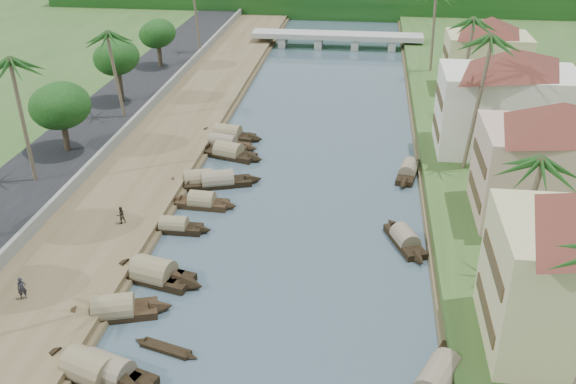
# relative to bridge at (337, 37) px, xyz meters

# --- Properties ---
(ground) EXTENTS (220.00, 220.00, 0.00)m
(ground) POSITION_rel_bridge_xyz_m (-0.00, -72.00, -1.72)
(ground) COLOR #3C4F5A
(ground) RESTS_ON ground
(left_bank) EXTENTS (10.00, 180.00, 0.80)m
(left_bank) POSITION_rel_bridge_xyz_m (-16.00, -52.00, -1.32)
(left_bank) COLOR brown
(left_bank) RESTS_ON ground
(right_bank) EXTENTS (16.00, 180.00, 1.20)m
(right_bank) POSITION_rel_bridge_xyz_m (19.00, -52.00, -1.12)
(right_bank) COLOR #325120
(right_bank) RESTS_ON ground
(road) EXTENTS (8.00, 180.00, 1.40)m
(road) POSITION_rel_bridge_xyz_m (-24.50, -52.00, -1.02)
(road) COLOR black
(road) RESTS_ON ground
(retaining_wall) EXTENTS (0.40, 180.00, 1.10)m
(retaining_wall) POSITION_rel_bridge_xyz_m (-20.20, -52.00, -0.37)
(retaining_wall) COLOR gray
(retaining_wall) RESTS_ON left_bank
(bridge) EXTENTS (28.00, 4.00, 2.40)m
(bridge) POSITION_rel_bridge_xyz_m (0.00, 0.00, 0.00)
(bridge) COLOR #A5A49A
(bridge) RESTS_ON ground
(building_mid) EXTENTS (14.11, 14.11, 9.70)m
(building_mid) POSITION_rel_bridge_xyz_m (19.99, -58.00, 4.41)
(building_mid) COLOR tan
(building_mid) RESTS_ON right_bank
(building_far) EXTENTS (15.59, 15.59, 10.20)m
(building_far) POSITION_rel_bridge_xyz_m (18.99, -44.00, 4.66)
(building_far) COLOR #ECE7CE
(building_far) RESTS_ON right_bank
(building_distant) EXTENTS (12.62, 12.62, 9.20)m
(building_distant) POSITION_rel_bridge_xyz_m (19.99, -24.00, 4.16)
(building_distant) COLOR #C9BE87
(building_distant) RESTS_ON right_bank
(sampan_1) EXTENTS (8.52, 4.62, 2.46)m
(sampan_1) POSITION_rel_bridge_xyz_m (-9.79, -79.10, -1.30)
(sampan_1) COLOR black
(sampan_1) RESTS_ON ground
(sampan_3) EXTENTS (8.50, 4.21, 2.25)m
(sampan_3) POSITION_rel_bridge_xyz_m (-8.74, -79.11, -1.31)
(sampan_3) COLOR black
(sampan_3) RESTS_ON ground
(sampan_4) EXTENTS (8.13, 3.98, 2.26)m
(sampan_4) POSITION_rel_bridge_xyz_m (-10.51, -73.46, -1.31)
(sampan_4) COLOR black
(sampan_4) RESTS_ON ground
(sampan_5) EXTENTS (8.30, 3.94, 2.53)m
(sampan_5) POSITION_rel_bridge_xyz_m (-9.13, -69.02, -1.30)
(sampan_5) COLOR black
(sampan_5) RESTS_ON ground
(sampan_6) EXTENTS (7.12, 3.18, 2.10)m
(sampan_6) POSITION_rel_bridge_xyz_m (-9.63, -68.71, -1.31)
(sampan_6) COLOR black
(sampan_6) RESTS_ON ground
(sampan_7) EXTENTS (6.45, 1.55, 1.78)m
(sampan_7) POSITION_rel_bridge_xyz_m (-9.70, -62.12, -1.32)
(sampan_7) COLOR black
(sampan_7) RESTS_ON ground
(sampan_8) EXTENTS (6.53, 1.97, 2.03)m
(sampan_8) POSITION_rel_bridge_xyz_m (-8.47, -57.66, -1.31)
(sampan_8) COLOR black
(sampan_8) RESTS_ON ground
(sampan_9) EXTENTS (8.77, 4.34, 2.20)m
(sampan_9) POSITION_rel_bridge_xyz_m (-8.04, -53.45, -1.31)
(sampan_9) COLOR black
(sampan_9) RESTS_ON ground
(sampan_10) EXTENTS (7.86, 3.69, 2.14)m
(sampan_10) POSITION_rel_bridge_xyz_m (-9.83, -53.45, -1.31)
(sampan_10) COLOR black
(sampan_10) RESTS_ON ground
(sampan_11) EXTENTS (8.17, 4.06, 2.29)m
(sampan_11) POSITION_rel_bridge_xyz_m (-8.42, -46.66, -1.30)
(sampan_11) COLOR black
(sampan_11) RESTS_ON ground
(sampan_12) EXTENTS (8.34, 3.30, 1.99)m
(sampan_12) POSITION_rel_bridge_xyz_m (-9.57, -44.12, -1.31)
(sampan_12) COLOR black
(sampan_12) RESTS_ON ground
(sampan_13) EXTENTS (8.58, 3.18, 2.29)m
(sampan_13) POSITION_rel_bridge_xyz_m (-9.58, -41.69, -1.30)
(sampan_13) COLOR black
(sampan_13) RESTS_ON ground
(sampan_14) EXTENTS (5.62, 9.29, 2.28)m
(sampan_14) POSITION_rel_bridge_xyz_m (10.22, -77.37, -1.31)
(sampan_14) COLOR black
(sampan_14) RESTS_ON ground
(sampan_15) EXTENTS (3.90, 7.18, 1.95)m
(sampan_15) POSITION_rel_bridge_xyz_m (8.92, -61.89, -1.31)
(sampan_15) COLOR black
(sampan_15) RESTS_ON ground
(sampan_16) EXTENTS (2.89, 7.87, 1.93)m
(sampan_16) POSITION_rel_bridge_xyz_m (9.72, -48.80, -1.32)
(sampan_16) COLOR black
(sampan_16) RESTS_ON ground
(canoe_1) EXTENTS (4.62, 1.99, 0.74)m
(canoe_1) POSITION_rel_bridge_xyz_m (-6.12, -76.35, -1.62)
(canoe_1) COLOR black
(canoe_1) RESTS_ON ground
(canoe_2) EXTENTS (5.37, 2.04, 0.78)m
(canoe_2) POSITION_rel_bridge_xyz_m (-10.60, -53.86, -1.62)
(canoe_2) COLOR black
(canoe_2) RESTS_ON ground
(palm_1) EXTENTS (3.20, 3.20, 10.22)m
(palm_1) POSITION_rel_bridge_xyz_m (16.00, -66.83, 7.96)
(palm_1) COLOR #6F624A
(palm_1) RESTS_ON ground
(palm_2) EXTENTS (3.20, 3.20, 13.94)m
(palm_2) POSITION_rel_bridge_xyz_m (15.00, -49.02, 11.53)
(palm_2) COLOR #6F624A
(palm_2) RESTS_ON ground
(palm_3) EXTENTS (3.20, 3.20, 12.34)m
(palm_3) POSITION_rel_bridge_xyz_m (16.00, -33.87, 10.00)
(palm_3) COLOR #6F624A
(palm_3) RESTS_ON ground
(palm_5) EXTENTS (3.20, 3.20, 12.54)m
(palm_5) POSITION_rel_bridge_xyz_m (-24.00, -57.07, 10.38)
(palm_5) COLOR #6F624A
(palm_5) RESTS_ON ground
(palm_6) EXTENTS (3.20, 3.20, 10.96)m
(palm_6) POSITION_rel_bridge_xyz_m (-22.00, -40.07, 8.88)
(palm_6) COLOR #6F624A
(palm_6) RESTS_ON ground
(tree_3) EXTENTS (5.39, 5.39, 6.85)m
(tree_3) POSITION_rel_bridge_xyz_m (-24.00, -50.15, 4.25)
(tree_3) COLOR #453627
(tree_3) RESTS_ON ground
(tree_4) EXTENTS (4.87, 4.87, 7.35)m
(tree_4) POSITION_rel_bridge_xyz_m (-24.00, -34.88, 4.94)
(tree_4) COLOR #453627
(tree_4) RESTS_ON ground
(tree_5) EXTENTS (4.54, 4.54, 6.48)m
(tree_5) POSITION_rel_bridge_xyz_m (-24.00, -19.36, 4.21)
(tree_5) COLOR #453627
(tree_5) RESTS_ON ground
(tree_6) EXTENTS (3.97, 3.97, 7.32)m
(tree_6) POSITION_rel_bridge_xyz_m (24.00, -40.41, 5.03)
(tree_6) COLOR #453627
(tree_6) RESTS_ON ground
(person_near) EXTENTS (0.70, 0.67, 1.62)m
(person_near) POSITION_rel_bridge_xyz_m (-16.72, -73.39, -0.11)
(person_near) COLOR #29272E
(person_near) RESTS_ON left_bank
(person_far) EXTENTS (0.91, 0.90, 1.48)m
(person_far) POSITION_rel_bridge_xyz_m (-13.86, -62.71, -0.18)
(person_far) COLOR #353125
(person_far) RESTS_ON left_bank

